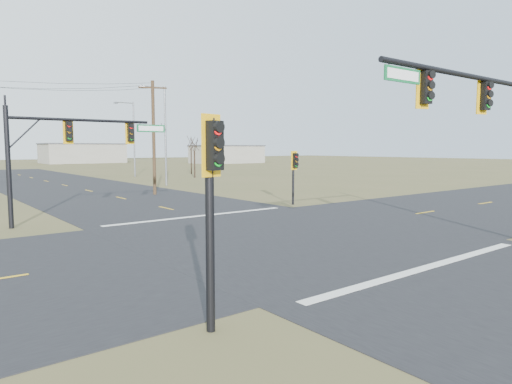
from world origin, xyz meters
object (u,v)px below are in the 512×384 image
at_px(mast_arm_far, 73,140).
at_px(pedestal_signal_ne, 295,165).
at_px(pedestal_signal_sw, 213,177).
at_px(streetlight_a, 163,130).
at_px(bare_tree_c, 194,144).
at_px(utility_pole_near, 154,136).
at_px(mast_arm_near, 488,117).
at_px(streetlight_b, 132,135).
at_px(bare_tree_d, 191,142).

xyz_separation_m(mast_arm_far, pedestal_signal_ne, (14.76, -1.81, -1.63)).
bearing_deg(pedestal_signal_sw, streetlight_a, 51.38).
height_order(mast_arm_far, bare_tree_c, mast_arm_far).
bearing_deg(utility_pole_near, pedestal_signal_sw, -113.18).
bearing_deg(pedestal_signal_ne, streetlight_a, 92.03).
height_order(mast_arm_far, streetlight_a, streetlight_a).
bearing_deg(streetlight_a, mast_arm_far, -106.78).
height_order(mast_arm_near, pedestal_signal_sw, mast_arm_near).
relative_size(mast_arm_far, utility_pole_near, 0.90).
xyz_separation_m(pedestal_signal_ne, pedestal_signal_sw, (-17.01, -15.72, 0.58)).
xyz_separation_m(streetlight_a, streetlight_b, (3.56, 16.67, -0.08)).
xyz_separation_m(utility_pole_near, streetlight_a, (5.07, 8.25, 0.89)).
bearing_deg(utility_pole_near, bare_tree_c, 50.79).
relative_size(mast_arm_near, mast_arm_far, 1.19).
relative_size(pedestal_signal_ne, pedestal_signal_sw, 0.80).
relative_size(utility_pole_near, bare_tree_c, 1.66).
bearing_deg(bare_tree_d, bare_tree_c, -117.09).
relative_size(mast_arm_far, pedestal_signal_sw, 1.82).
distance_m(pedestal_signal_ne, pedestal_signal_sw, 23.17).
bearing_deg(pedestal_signal_ne, bare_tree_c, 75.33).
relative_size(mast_arm_near, streetlight_b, 1.00).
xyz_separation_m(mast_arm_near, bare_tree_c, (13.89, 45.91, -0.64)).
distance_m(utility_pole_near, bare_tree_c, 22.65).
distance_m(bare_tree_c, bare_tree_d, 8.98).
height_order(mast_arm_far, pedestal_signal_sw, mast_arm_far).
distance_m(pedestal_signal_sw, bare_tree_d, 62.10).
height_order(mast_arm_near, streetlight_b, streetlight_b).
bearing_deg(pedestal_signal_ne, bare_tree_d, 73.20).
distance_m(mast_arm_near, streetlight_b, 53.91).
distance_m(mast_arm_near, bare_tree_c, 47.97).
relative_size(streetlight_a, bare_tree_c, 1.80).
distance_m(pedestal_signal_sw, bare_tree_c, 53.14).
xyz_separation_m(streetlight_b, bare_tree_d, (9.77, 0.61, -0.86)).
bearing_deg(streetlight_b, utility_pole_near, -132.28).
bearing_deg(bare_tree_c, streetlight_b, 127.67).
relative_size(utility_pole_near, streetlight_b, 0.93).
height_order(utility_pole_near, bare_tree_c, utility_pole_near).
relative_size(pedestal_signal_ne, utility_pole_near, 0.40).
height_order(streetlight_b, bare_tree_c, streetlight_b).
height_order(mast_arm_near, bare_tree_d, mast_arm_near).
height_order(pedestal_signal_ne, streetlight_a, streetlight_a).
bearing_deg(streetlight_a, pedestal_signal_sw, -93.94).
bearing_deg(bare_tree_d, mast_arm_far, -127.84).
xyz_separation_m(pedestal_signal_ne, bare_tree_c, (9.51, 30.31, 1.76)).
distance_m(streetlight_b, bare_tree_d, 9.83).
height_order(utility_pole_near, streetlight_a, streetlight_a).
xyz_separation_m(mast_arm_far, bare_tree_d, (28.35, 36.49, 0.53)).
height_order(streetlight_a, bare_tree_c, streetlight_a).
relative_size(utility_pole_near, bare_tree_d, 1.57).
bearing_deg(utility_pole_near, mast_arm_near, -89.15).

